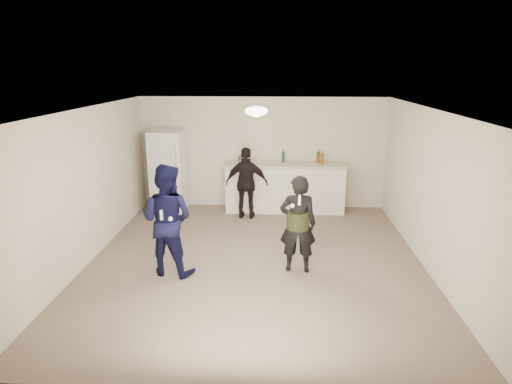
{
  "coord_description": "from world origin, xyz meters",
  "views": [
    {
      "loc": [
        0.35,
        -6.51,
        3.11
      ],
      "look_at": [
        0.0,
        0.2,
        1.15
      ],
      "focal_mm": 30.0,
      "sensor_mm": 36.0,
      "label": 1
    }
  ],
  "objects_px": {
    "man": "(167,220)",
    "woman": "(298,224)",
    "shaker": "(240,159)",
    "counter": "(285,188)",
    "fridge": "(168,171)",
    "spectator": "(247,183)"
  },
  "relations": [
    {
      "from": "man",
      "to": "woman",
      "type": "bearing_deg",
      "value": -162.21
    },
    {
      "from": "shaker",
      "to": "man",
      "type": "relative_size",
      "value": 0.1
    },
    {
      "from": "woman",
      "to": "counter",
      "type": "bearing_deg",
      "value": -85.6
    },
    {
      "from": "shaker",
      "to": "woman",
      "type": "distance_m",
      "value": 3.19
    },
    {
      "from": "fridge",
      "to": "spectator",
      "type": "distance_m",
      "value": 1.84
    },
    {
      "from": "woman",
      "to": "spectator",
      "type": "distance_m",
      "value": 2.63
    },
    {
      "from": "shaker",
      "to": "man",
      "type": "xyz_separation_m",
      "value": [
        -0.84,
        -3.11,
        -0.3
      ]
    },
    {
      "from": "counter",
      "to": "fridge",
      "type": "xyz_separation_m",
      "value": [
        -2.59,
        -0.07,
        0.38
      ]
    },
    {
      "from": "counter",
      "to": "woman",
      "type": "bearing_deg",
      "value": -86.88
    },
    {
      "from": "counter",
      "to": "man",
      "type": "relative_size",
      "value": 1.49
    },
    {
      "from": "fridge",
      "to": "man",
      "type": "bearing_deg",
      "value": -76.13
    },
    {
      "from": "fridge",
      "to": "man",
      "type": "xyz_separation_m",
      "value": [
        0.75,
        -3.04,
        -0.03
      ]
    },
    {
      "from": "counter",
      "to": "man",
      "type": "bearing_deg",
      "value": -120.66
    },
    {
      "from": "counter",
      "to": "woman",
      "type": "distance_m",
      "value": 2.96
    },
    {
      "from": "spectator",
      "to": "fridge",
      "type": "bearing_deg",
      "value": -10.94
    },
    {
      "from": "fridge",
      "to": "woman",
      "type": "bearing_deg",
      "value": -46.27
    },
    {
      "from": "spectator",
      "to": "counter",
      "type": "bearing_deg",
      "value": -145.07
    },
    {
      "from": "shaker",
      "to": "woman",
      "type": "xyz_separation_m",
      "value": [
        1.17,
        -2.95,
        -0.39
      ]
    },
    {
      "from": "shaker",
      "to": "fridge",
      "type": "bearing_deg",
      "value": -177.57
    },
    {
      "from": "shaker",
      "to": "spectator",
      "type": "relative_size",
      "value": 0.11
    },
    {
      "from": "counter",
      "to": "fridge",
      "type": "relative_size",
      "value": 1.44
    },
    {
      "from": "counter",
      "to": "shaker",
      "type": "xyz_separation_m",
      "value": [
        -1.01,
        -0.0,
        0.65
      ]
    }
  ]
}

